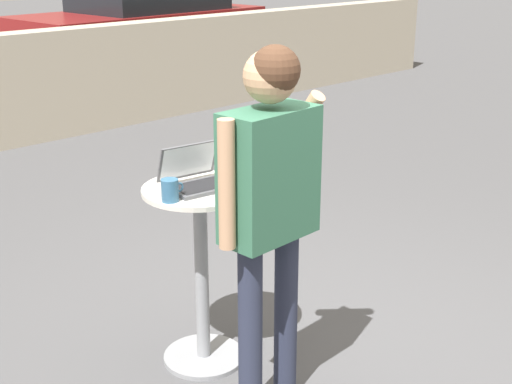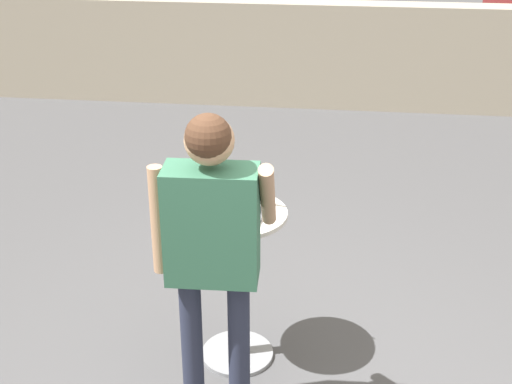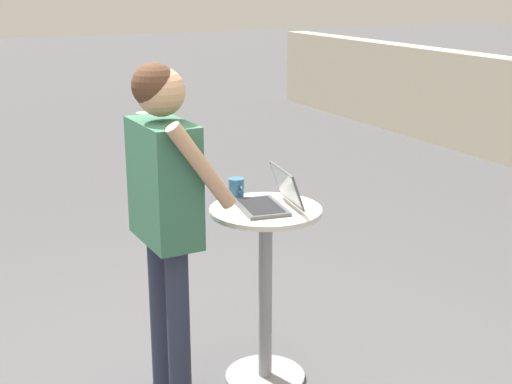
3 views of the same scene
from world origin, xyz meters
TOP-DOWN VIEW (x-y plane):
  - ground_plane at (0.00, 0.00)m, footprint 50.00×50.00m
  - cafe_table at (-0.30, 0.59)m, footprint 0.56×0.56m
  - laptop at (-0.29, 0.61)m, footprint 0.36×0.32m
  - coffee_mug at (-0.52, 0.53)m, footprint 0.12×0.08m
  - standing_person at (-0.33, 0.08)m, footprint 0.58×0.38m
  - parked_car_near_street at (4.49, 7.75)m, footprint 4.20×2.07m

SIDE VIEW (x-z plane):
  - ground_plane at x=0.00m, z-range 0.00..0.00m
  - cafe_table at x=-0.30m, z-range 0.09..1.06m
  - parked_car_near_street at x=4.49m, z-range 0.02..1.68m
  - laptop at x=-0.29m, z-range 0.91..1.11m
  - coffee_mug at x=-0.52m, z-range 0.96..1.07m
  - standing_person at x=-0.33m, z-range 0.24..1.95m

